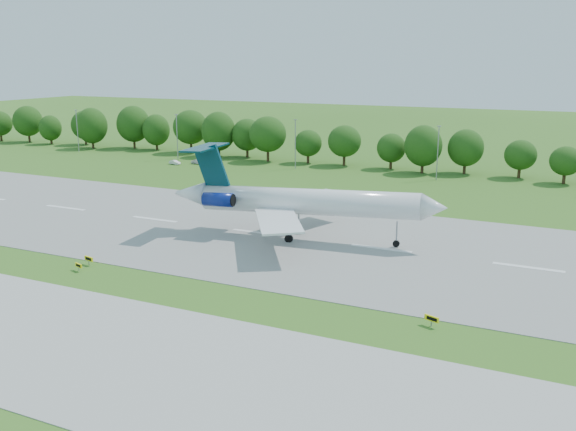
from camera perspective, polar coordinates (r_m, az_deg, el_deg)
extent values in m
plane|color=#325E18|center=(80.54, -11.07, -5.82)|extent=(600.00, 600.00, 0.00)
cube|color=gray|center=(100.69, -2.65, -1.55)|extent=(400.00, 45.00, 0.08)
cube|color=#ADADA8|center=(68.03, -20.20, -10.17)|extent=(400.00, 23.00, 0.08)
cylinder|color=#382314|center=(212.55, -18.25, 6.40)|extent=(0.70, 0.70, 3.60)
sphere|color=#1A4310|center=(212.08, -18.34, 7.58)|extent=(8.40, 8.40, 8.40)
cylinder|color=#382314|center=(187.37, -9.27, 6.01)|extent=(0.70, 0.70, 3.60)
sphere|color=#1A4310|center=(186.84, -9.33, 7.34)|extent=(8.40, 8.40, 8.40)
cylinder|color=#382314|center=(168.04, 2.09, 5.29)|extent=(0.70, 0.70, 3.60)
sphere|color=#1A4310|center=(167.45, 2.10, 6.78)|extent=(8.40, 8.40, 8.40)
cylinder|color=#382314|center=(156.74, 15.66, 4.17)|extent=(0.70, 0.70, 3.60)
sphere|color=#1A4310|center=(156.10, 15.77, 5.76)|extent=(8.40, 8.40, 8.40)
cylinder|color=gray|center=(198.04, -18.21, 7.14)|extent=(0.24, 0.24, 12.00)
cube|color=gray|center=(197.49, -18.35, 8.89)|extent=(0.90, 0.25, 0.18)
cylinder|color=gray|center=(175.87, -9.83, 6.86)|extent=(0.24, 0.24, 12.00)
cube|color=gray|center=(175.26, -9.91, 8.84)|extent=(0.90, 0.25, 0.18)
cylinder|color=gray|center=(158.42, 0.65, 6.31)|extent=(0.24, 0.24, 12.00)
cube|color=gray|center=(157.73, 0.66, 8.51)|extent=(0.90, 0.25, 0.18)
cylinder|color=gray|center=(147.34, 13.16, 5.38)|extent=(0.24, 0.24, 12.00)
cube|color=gray|center=(146.61, 13.29, 7.74)|extent=(0.90, 0.25, 0.18)
cylinder|color=white|center=(95.68, 1.80, 1.24)|extent=(33.73, 7.87, 4.77)
cone|color=white|center=(92.10, 12.88, 0.70)|extent=(4.10, 4.31, 3.99)
cone|color=white|center=(102.84, -8.59, 1.94)|extent=(5.87, 4.52, 4.04)
cube|color=white|center=(89.35, -0.88, -0.44)|extent=(12.38, 15.24, 0.42)
cube|color=white|center=(103.79, 1.98, 1.57)|extent=(9.80, 15.49, 0.42)
cube|color=#05313D|center=(100.40, -6.75, 4.20)|extent=(5.83, 1.25, 7.56)
cube|color=#05313D|center=(100.40, -7.38, 6.02)|extent=(4.81, 10.93, 0.34)
cylinder|color=navy|center=(97.70, -6.22, 1.41)|extent=(4.95, 2.67, 2.24)
cylinder|color=navy|center=(102.86, -4.88, 2.07)|extent=(4.95, 2.67, 2.24)
cylinder|color=gray|center=(93.69, 9.64, -1.50)|extent=(0.22, 0.22, 3.32)
cylinder|color=black|center=(94.14, 9.59, -2.48)|extent=(1.04, 0.45, 1.00)
cylinder|color=gray|center=(94.93, 0.07, -1.10)|extent=(0.27, 0.27, 3.32)
cylinder|color=black|center=(95.37, 0.07, -2.07)|extent=(1.28, 0.64, 1.23)
cylinder|color=gray|center=(99.44, 0.97, -0.41)|extent=(0.27, 0.27, 3.32)
cylinder|color=black|center=(99.86, 0.96, -1.34)|extent=(1.28, 0.64, 1.23)
cube|color=gray|center=(87.14, -18.09, -4.52)|extent=(0.11, 0.11, 0.64)
cube|color=yellow|center=(87.01, -18.12, -4.23)|extent=(1.44, 0.59, 0.50)
cube|color=black|center=(86.96, -18.17, -4.25)|extent=(1.05, 0.35, 0.32)
cube|color=gray|center=(89.20, -17.27, -4.00)|extent=(0.13, 0.13, 0.73)
cube|color=yellow|center=(89.05, -17.29, -3.68)|extent=(1.67, 0.56, 0.57)
cube|color=black|center=(88.99, -17.35, -3.70)|extent=(1.22, 0.31, 0.36)
cube|color=gray|center=(68.03, 12.62, -9.32)|extent=(0.13, 0.13, 0.72)
cube|color=yellow|center=(67.84, 12.65, -8.92)|extent=(1.61, 0.73, 0.57)
cube|color=black|center=(67.75, 12.59, -8.95)|extent=(1.17, 0.44, 0.36)
imported|color=silver|center=(168.40, -10.03, 4.68)|extent=(3.53, 1.89, 1.10)
imported|color=silver|center=(167.97, -8.01, 4.75)|extent=(3.64, 1.58, 1.22)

